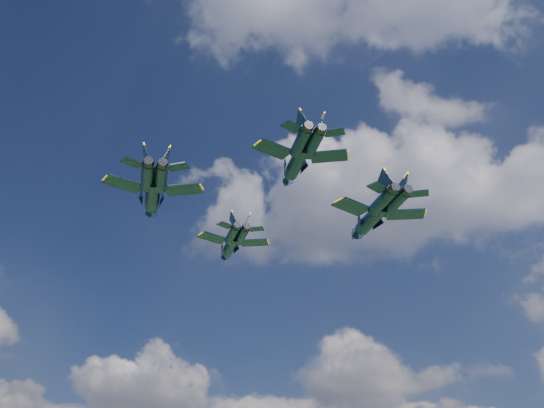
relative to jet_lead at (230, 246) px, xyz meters
The scene contains 4 objects.
jet_lead is the anchor object (origin of this frame).
jet_left 20.34m from the jet_lead, 96.56° to the right, with size 12.02×15.97×3.91m.
jet_right 22.27m from the jet_lead, ahead, with size 14.13×16.90×4.27m.
jet_slot 30.51m from the jet_lead, 52.76° to the right, with size 10.62×13.70×3.39m.
Camera 1 is at (22.90, -76.88, 13.73)m, focal length 45.00 mm.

